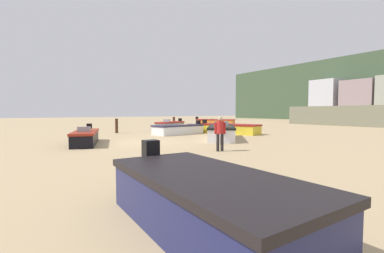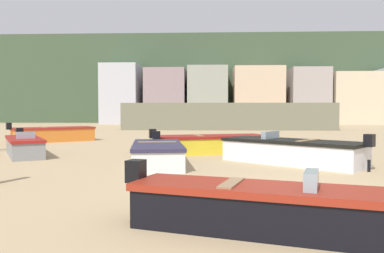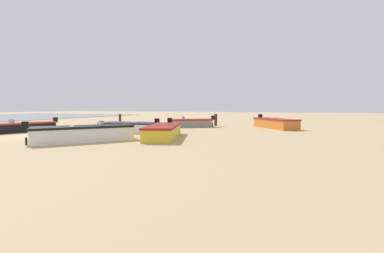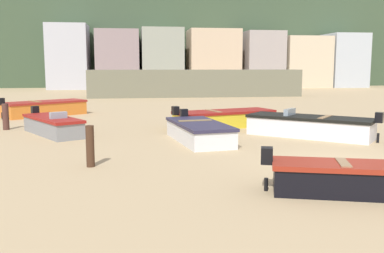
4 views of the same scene
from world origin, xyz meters
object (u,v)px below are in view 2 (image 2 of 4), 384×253
boat_white_3 (157,154)px  boat_orange_1 (53,134)px  boat_white_2 (292,152)px  boat_grey_5 (24,146)px  boat_yellow_0 (210,144)px  boat_black_4 (262,208)px

boat_white_3 → boat_orange_1: bearing=-61.0°
boat_white_2 → boat_grey_5: boat_white_2 is taller
boat_white_2 → boat_white_3: 4.88m
boat_yellow_0 → boat_white_3: boat_yellow_0 is taller
boat_yellow_0 → boat_orange_1: 11.62m
boat_white_3 → boat_black_4: 8.22m
boat_orange_1 → boat_white_2: bearing=16.6°
boat_yellow_0 → boat_white_3: (-1.88, -3.93, -0.02)m
boat_white_2 → boat_white_3: (-4.86, -0.48, -0.06)m
boat_orange_1 → boat_yellow_0: bearing=21.1°
boat_orange_1 → boat_grey_5: size_ratio=1.16×
boat_black_4 → boat_grey_5: 13.63m
boat_yellow_0 → boat_white_3: 4.36m
boat_orange_1 → boat_white_3: size_ratio=1.07×
boat_white_2 → boat_yellow_0: bearing=81.2°
boat_black_4 → boat_grey_5: size_ratio=1.09×
boat_yellow_0 → boat_black_4: (0.83, -11.69, -0.02)m
boat_orange_1 → boat_grey_5: 7.83m
boat_yellow_0 → boat_orange_1: size_ratio=1.08×
boat_grey_5 → boat_white_3: bearing=126.5°
boat_orange_1 → boat_black_4: boat_orange_1 is taller
boat_yellow_0 → boat_grey_5: 8.09m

